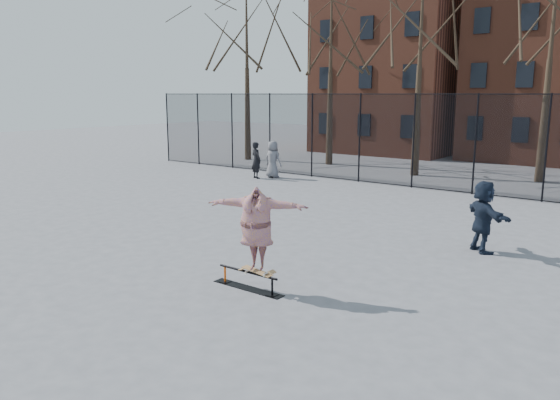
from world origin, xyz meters
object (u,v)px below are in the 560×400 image
Objects in this scene: skate_rail at (248,282)px; skateboard at (257,271)px; bystander_navy at (483,217)px; bystander_black at (256,160)px; skater at (257,229)px; bystander_grey at (273,159)px.

skate_rail is 2.28× the size of skateboard.
bystander_navy is at bearing 64.55° from skateboard.
bystander_black is 13.83m from bystander_navy.
bystander_black is (-9.78, 11.62, 0.44)m from skateboard.
bystander_navy is at bearing 174.86° from bystander_black.
bystander_navy reaches higher than skateboard.
skater is 15.38m from bystander_grey.
bystander_grey is 0.96× the size of bystander_navy.
bystander_grey is (-9.03, 12.26, 0.73)m from skate_rail.
bystander_grey is at bearing -107.59° from bystander_black.
skate_rail is 0.84× the size of skater.
bystander_black is (-9.53, 11.62, 0.72)m from skate_rail.
bystander_black reaches higher than skateboard.
skater is at bearing 90.00° from skateboard.
bystander_grey is at bearing 12.95° from bystander_navy.
skateboard is 0.44× the size of bystander_black.
skateboard is 0.41× the size of bystander_navy.
bystander_navy reaches higher than bystander_black.
skater reaches higher than bystander_black.
bystander_black is at bearing 16.28° from bystander_navy.
bystander_navy is (12.49, -5.94, 0.06)m from bystander_black.
skateboard is 15.38m from bystander_grey.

